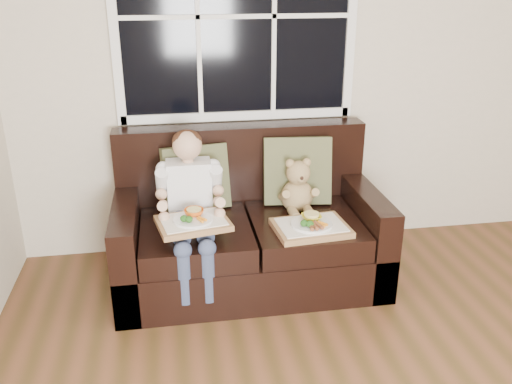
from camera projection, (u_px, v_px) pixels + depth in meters
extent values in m
cube|color=beige|center=(337.00, 60.00, 3.75)|extent=(4.50, 0.02, 2.70)
cube|color=black|center=(236.00, 16.00, 3.52)|extent=(1.50, 0.02, 1.25)
cube|color=white|center=(238.00, 115.00, 3.75)|extent=(1.58, 0.04, 0.06)
cube|color=white|center=(113.00, 18.00, 3.39)|extent=(0.06, 0.04, 1.37)
cube|color=white|center=(352.00, 15.00, 3.62)|extent=(0.06, 0.04, 1.37)
cube|color=white|center=(236.00, 16.00, 3.51)|extent=(1.50, 0.03, 0.03)
cube|color=black|center=(249.00, 259.00, 3.59)|extent=(1.70, 0.90, 0.30)
cube|color=black|center=(128.00, 248.00, 3.42)|extent=(0.15, 0.90, 0.60)
cube|color=black|center=(363.00, 230.00, 3.65)|extent=(0.15, 0.90, 0.60)
cube|color=black|center=(241.00, 172.00, 3.76)|extent=(1.70, 0.18, 0.66)
cube|color=black|center=(196.00, 238.00, 3.38)|extent=(0.68, 0.72, 0.15)
cube|color=black|center=(305.00, 230.00, 3.49)|extent=(0.68, 0.72, 0.15)
cube|color=brown|center=(196.00, 178.00, 3.55)|extent=(0.46, 0.27, 0.44)
cube|color=brown|center=(297.00, 170.00, 3.65)|extent=(0.47, 0.26, 0.46)
cube|color=white|center=(189.00, 190.00, 3.39)|extent=(0.27, 0.17, 0.38)
sphere|color=tan|center=(187.00, 145.00, 3.27)|extent=(0.18, 0.18, 0.18)
ellipsoid|color=#3C2113|center=(187.00, 140.00, 3.28)|extent=(0.18, 0.18, 0.13)
cylinder|color=#343E5B|center=(181.00, 227.00, 3.25)|extent=(0.11, 0.34, 0.11)
cylinder|color=#343E5B|center=(204.00, 225.00, 3.27)|extent=(0.11, 0.34, 0.11)
cylinder|color=#343E5B|center=(184.00, 278.00, 3.10)|extent=(0.09, 0.09, 0.32)
cylinder|color=#343E5B|center=(208.00, 276.00, 3.12)|extent=(0.09, 0.09, 0.32)
cylinder|color=tan|center=(163.00, 193.00, 3.24)|extent=(0.07, 0.33, 0.26)
cylinder|color=tan|center=(217.00, 189.00, 3.29)|extent=(0.07, 0.33, 0.26)
ellipsoid|color=#9B7C52|center=(297.00, 196.00, 3.57)|extent=(0.22, 0.19, 0.22)
sphere|color=#9B7C52|center=(298.00, 173.00, 3.49)|extent=(0.16, 0.16, 0.16)
sphere|color=#9B7C52|center=(290.00, 163.00, 3.46)|extent=(0.06, 0.06, 0.06)
sphere|color=#9B7C52|center=(307.00, 162.00, 3.48)|extent=(0.06, 0.06, 0.06)
sphere|color=#9B7C52|center=(300.00, 178.00, 3.44)|extent=(0.06, 0.06, 0.06)
sphere|color=black|center=(301.00, 178.00, 3.42)|extent=(0.02, 0.02, 0.02)
cylinder|color=#9B7C52|center=(293.00, 213.00, 3.48)|extent=(0.06, 0.12, 0.06)
cylinder|color=#9B7C52|center=(309.00, 212.00, 3.49)|extent=(0.06, 0.12, 0.06)
cube|color=#A16948|center=(193.00, 223.00, 3.14)|extent=(0.46, 0.38, 0.03)
cube|color=silver|center=(193.00, 220.00, 3.14)|extent=(0.40, 0.32, 0.01)
cylinder|color=silver|center=(193.00, 219.00, 3.12)|extent=(0.23, 0.23, 0.01)
imported|color=orange|center=(194.00, 212.00, 3.16)|extent=(0.14, 0.14, 0.04)
cylinder|color=#EEE081|center=(194.00, 212.00, 3.16)|extent=(0.09, 0.09, 0.02)
ellipsoid|color=#2D5D1D|center=(184.00, 219.00, 3.07)|extent=(0.04, 0.04, 0.04)
ellipsoid|color=#2D5D1D|center=(189.00, 219.00, 3.06)|extent=(0.04, 0.04, 0.04)
cylinder|color=orange|center=(201.00, 220.00, 3.09)|extent=(0.04, 0.06, 0.02)
cube|color=#A16948|center=(311.00, 228.00, 3.30)|extent=(0.47, 0.38, 0.04)
cube|color=silver|center=(311.00, 225.00, 3.29)|extent=(0.41, 0.32, 0.01)
cylinder|color=silver|center=(312.00, 224.00, 3.28)|extent=(0.25, 0.25, 0.02)
imported|color=yellow|center=(311.00, 217.00, 3.31)|extent=(0.13, 0.13, 0.03)
cylinder|color=#EEE081|center=(311.00, 216.00, 3.31)|extent=(0.09, 0.09, 0.02)
ellipsoid|color=#2D5D1D|center=(304.00, 223.00, 3.22)|extent=(0.05, 0.05, 0.04)
ellipsoid|color=#2D5D1D|center=(310.00, 224.00, 3.21)|extent=(0.05, 0.05, 0.04)
cylinder|color=orange|center=(321.00, 224.00, 3.24)|extent=(0.05, 0.07, 0.02)
cylinder|color=brown|center=(315.00, 226.00, 3.21)|extent=(0.03, 0.09, 0.02)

